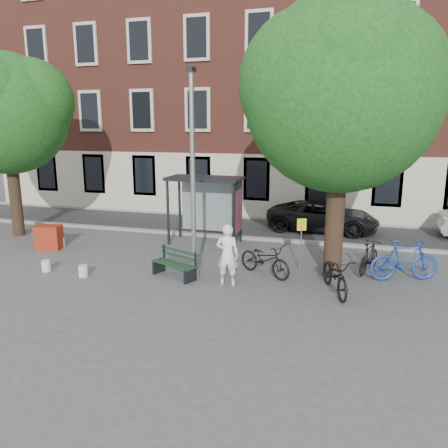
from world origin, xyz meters
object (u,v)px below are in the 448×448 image
bike_a (265,259)px  car_dark (323,216)px  red_stand (49,237)px  bench (175,265)px  lamppost (193,188)px  painter (227,255)px  bike_d (369,257)px  bus_shelter (215,195)px  bike_b (404,260)px  notice_sign (301,234)px  bike_c (335,275)px

bike_a → car_dark: size_ratio=0.41×
red_stand → bench: bearing=-15.3°
lamppost → painter: (1.11, -0.24, -1.87)m
bike_d → red_stand: size_ratio=1.85×
bus_shelter → bike_a: size_ratio=1.45×
bench → bike_a: (2.61, 0.91, 0.14)m
bike_b → bike_d: 1.10m
bus_shelter → car_dark: size_ratio=0.60×
car_dark → bus_shelter: bearing=133.1°
red_stand → notice_sign: (9.36, 0.11, 0.74)m
lamppost → painter: 2.19m
bike_b → car_dark: 6.41m
painter → bike_a: bearing=-134.0°
car_dark → red_stand: car_dark is taller
bike_c → red_stand: (-10.50, 1.58, -0.08)m
lamppost → bike_a: (2.00, 0.87, -2.27)m
bike_c → bike_d: (0.95, 2.10, -0.03)m
lamppost → bus_shelter: (-0.61, 4.11, -0.87)m
lamppost → car_dark: size_ratio=1.28×
painter → bike_c: painter is taller
bus_shelter → bench: bearing=-90.0°
bench → bike_b: bike_b is taller
bus_shelter → bench: (0.00, -4.14, -1.54)m
red_stand → bike_a: bearing=-4.6°
bike_a → bike_c: size_ratio=0.97×
bus_shelter → bike_c: bus_shelter is taller
lamppost → red_stand: 6.95m
notice_sign → bench: bearing=-177.0°
bike_d → lamppost: bearing=42.1°
bike_d → car_dark: car_dark is taller
bike_a → notice_sign: notice_sign is taller
lamppost → painter: size_ratio=3.36×
lamppost → bike_c: bearing=-0.5°
lamppost → bike_c: 4.72m
painter → lamppost: bearing=-17.4°
painter → bike_c: bearing=178.6°
bike_c → car_dark: (-0.82, 7.41, 0.13)m
bike_a → red_stand: bearing=116.1°
bus_shelter → bike_d: (5.70, -2.05, -1.42)m
bus_shelter → car_dark: bus_shelter is taller
painter → bike_d: 4.62m
bus_shelter → red_stand: bearing=-156.0°
bench → bike_a: size_ratio=0.84×
bike_a → car_dark: 6.63m
painter → car_dark: bearing=-111.4°
bench → red_stand: (-5.75, 1.58, 0.07)m
painter → car_dark: 7.93m
bike_c → bike_b: bearing=20.3°
bike_c → notice_sign: 2.14m
bike_c → bike_a: bearing=137.4°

